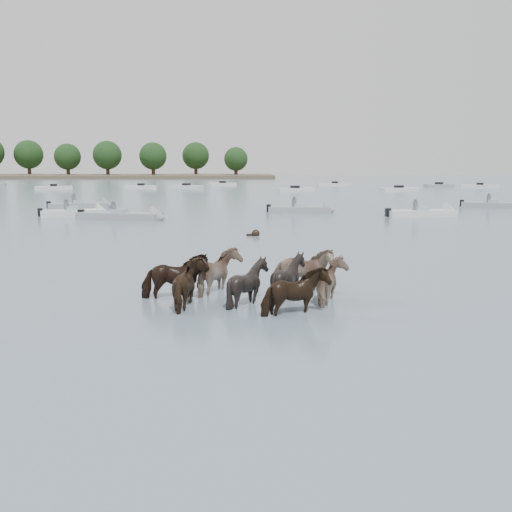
{
  "coord_description": "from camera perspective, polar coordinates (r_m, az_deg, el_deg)",
  "views": [
    {
      "loc": [
        1.46,
        -16.25,
        3.76
      ],
      "look_at": [
        1.86,
        0.65,
        1.1
      ],
      "focal_mm": 40.9,
      "sensor_mm": 36.0,
      "label": 1
    }
  ],
  "objects": [
    {
      "name": "ground",
      "position": [
        16.74,
        -6.33,
        -4.09
      ],
      "size": [
        400.0,
        400.0,
        0.0
      ],
      "primitive_type": "plane",
      "color": "slate",
      "rests_on": "ground"
    },
    {
      "name": "motorboat_a",
      "position": [
        45.09,
        -16.62,
        4.07
      ],
      "size": [
        5.12,
        3.16,
        1.92
      ],
      "rotation": [
        0.0,
        0.0,
        0.35
      ],
      "color": "silver",
      "rests_on": "ground"
    },
    {
      "name": "motorboat_d",
      "position": [
        44.7,
        16.67,
        4.02
      ],
      "size": [
        5.75,
        2.49,
        1.92
      ],
      "rotation": [
        0.0,
        0.0,
        0.17
      ],
      "color": "silver",
      "rests_on": "ground"
    },
    {
      "name": "swimming_pony",
      "position": [
        31.11,
        -0.12,
        2.18
      ],
      "size": [
        0.72,
        0.44,
        0.44
      ],
      "color": "black",
      "rests_on": "ground"
    },
    {
      "name": "motorboat_f",
      "position": [
        53.02,
        -16.12,
        4.76
      ],
      "size": [
        5.64,
        2.6,
        1.92
      ],
      "rotation": [
        0.0,
        0.0,
        0.19
      ],
      "color": "gray",
      "rests_on": "ground"
    },
    {
      "name": "motorboat_b",
      "position": [
        41.12,
        -12.18,
        3.8
      ],
      "size": [
        6.54,
        3.17,
        1.92
      ],
      "rotation": [
        0.0,
        0.0,
        -0.26
      ],
      "color": "gray",
      "rests_on": "ground"
    },
    {
      "name": "motorboat_c",
      "position": [
        46.32,
        5.18,
        4.52
      ],
      "size": [
        5.5,
        1.97,
        1.92
      ],
      "rotation": [
        0.0,
        0.0,
        -0.07
      ],
      "color": "gray",
      "rests_on": "ground"
    },
    {
      "name": "pony_herd",
      "position": [
        16.29,
        -0.14,
        -2.63
      ],
      "size": [
        6.18,
        4.15,
        1.6
      ],
      "color": "black",
      "rests_on": "ground"
    },
    {
      "name": "distant_flotilla",
      "position": [
        93.93,
        -2.41,
        6.78
      ],
      "size": [
        103.49,
        28.06,
        0.93
      ],
      "color": "gray",
      "rests_on": "ground"
    },
    {
      "name": "motorboat_e",
      "position": [
        55.54,
        22.97,
        4.58
      ],
      "size": [
        5.81,
        3.76,
        1.92
      ],
      "rotation": [
        0.0,
        0.0,
        -0.42
      ],
      "color": "gray",
      "rests_on": "ground"
    }
  ]
}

